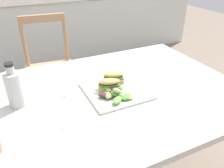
# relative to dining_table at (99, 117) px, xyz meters

# --- Properties ---
(dining_table) EXTENTS (1.33, 0.85, 0.74)m
(dining_table) POSITION_rel_dining_table_xyz_m (0.00, 0.00, 0.00)
(dining_table) COLOR #BCB7AD
(dining_table) RESTS_ON ground
(chair_wooden_far) EXTENTS (0.44, 0.44, 0.87)m
(chair_wooden_far) POSITION_rel_dining_table_xyz_m (-0.04, 0.98, -0.17)
(chair_wooden_far) COLOR tan
(chair_wooden_far) RESTS_ON ground
(plate_lunch) EXTENTS (0.27, 0.27, 0.01)m
(plate_lunch) POSITION_rel_dining_table_xyz_m (0.08, -0.01, 0.13)
(plate_lunch) COLOR beige
(plate_lunch) RESTS_ON dining_table
(sandwich_half_front) EXTENTS (0.11, 0.08, 0.06)m
(sandwich_half_front) POSITION_rel_dining_table_xyz_m (0.06, 0.01, 0.16)
(sandwich_half_front) COLOR tan
(sandwich_half_front) RESTS_ON plate_lunch
(sandwich_half_back) EXTENTS (0.11, 0.08, 0.06)m
(sandwich_half_back) POSITION_rel_dining_table_xyz_m (0.11, 0.06, 0.16)
(sandwich_half_back) COLOR tan
(sandwich_half_back) RESTS_ON plate_lunch
(salad_mixed_greens) EXTENTS (0.15, 0.15, 0.04)m
(salad_mixed_greens) POSITION_rel_dining_table_xyz_m (0.06, -0.05, 0.15)
(salad_mixed_greens) COLOR #602D47
(salad_mixed_greens) RESTS_ON plate_lunch
(napkin_folded) EXTENTS (0.11, 0.25, 0.00)m
(napkin_folded) POSITION_rel_dining_table_xyz_m (-0.15, -0.03, 0.12)
(napkin_folded) COLOR white
(napkin_folded) RESTS_ON dining_table
(fork_on_napkin) EXTENTS (0.03, 0.19, 0.00)m
(fork_on_napkin) POSITION_rel_dining_table_xyz_m (-0.15, -0.02, 0.13)
(fork_on_napkin) COLOR silver
(fork_on_napkin) RESTS_ON napkin_folded
(bottle_cold_brew) EXTENTS (0.07, 0.07, 0.19)m
(bottle_cold_brew) POSITION_rel_dining_table_xyz_m (-0.33, 0.07, 0.19)
(bottle_cold_brew) COLOR black
(bottle_cold_brew) RESTS_ON dining_table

